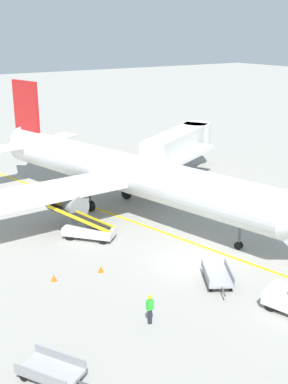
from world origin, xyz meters
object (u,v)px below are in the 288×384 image
Objects in this scene: belt_loader_forward_hold at (87,229)px; ground_crew_marshaller at (150,308)px; jet_bridge at (182,142)px; safety_cone_nose_left at (54,278)px; safety_cone_wingtip_left at (74,209)px; baggage_cart_empty_trailing at (217,276)px; airliner at (120,171)px; baggage_tug_near_wing at (221,197)px; baggage_cart_loaded at (51,371)px; safety_cone_nose_right at (101,269)px.

belt_loader_forward_hold reaches higher than ground_crew_marshaller.
jet_bridge is 28.26× the size of safety_cone_nose_left.
safety_cone_nose_left and safety_cone_wingtip_left have the same top height.
safety_cone_nose_left is at bearing 145.05° from baggage_cart_empty_trailing.
safety_cone_nose_left is (-21.15, -14.32, -3.32)m from jet_bridge.
baggage_cart_empty_trailing is 6.09m from ground_crew_marshaller.
airliner is 17.75m from ground_crew_marshaller.
baggage_cart_loaded is (-21.40, -12.36, -0.46)m from baggage_tug_near_wing.
baggage_cart_empty_trailing is at bearing 12.30° from ground_crew_marshaller.
airliner is 79.53× the size of safety_cone_nose_left.
baggage_cart_loaded is at bearing -149.99° from baggage_tug_near_wing.
airliner is 79.53× the size of safety_cone_nose_right.
jet_bridge is 3.41× the size of baggage_cart_loaded.
ground_crew_marshaller is at bearing -167.70° from baggage_cart_empty_trailing.
baggage_cart_loaded is 12.33m from baggage_cart_empty_trailing.
airliner is 7.61× the size of belt_loader_forward_hold.
ground_crew_marshaller is at bearing -115.96° from airliner.
safety_cone_nose_right is 1.00× the size of safety_cone_wingtip_left.
belt_loader_forward_hold is 5.98m from safety_cone_wingtip_left.
jet_bridge reaches higher than safety_cone_wingtip_left.
jet_bridge is at bearing 30.65° from belt_loader_forward_hold.
baggage_cart_empty_trailing is 7.45m from safety_cone_nose_right.
baggage_cart_empty_trailing is at bearing -71.13° from belt_loader_forward_hold.
baggage_cart_loaded is at bearing -168.48° from baggage_cart_empty_trailing.
baggage_cart_empty_trailing is (-9.32, -9.90, -0.46)m from baggage_tug_near_wing.
jet_bridge reaches higher than baggage_cart_loaded.
baggage_cart_empty_trailing reaches higher than safety_cone_nose_left.
airliner is 12.13m from safety_cone_nose_right.
safety_cone_nose_left is at bearing 108.58° from ground_crew_marshaller.
baggage_cart_loaded reaches higher than safety_cone_wingtip_left.
safety_cone_wingtip_left is at bearing 155.99° from airliner.
baggage_tug_near_wing is 13.61m from baggage_cart_empty_trailing.
ground_crew_marshaller is (-2.37, -11.72, 0.13)m from belt_loader_forward_hold.
belt_loader_forward_hold reaches higher than safety_cone_wingtip_left.
belt_loader_forward_hold is 11.95m from ground_crew_marshaller.
baggage_cart_loaded is 21.19m from safety_cone_wingtip_left.
baggage_tug_near_wing reaches higher than safety_cone_wingtip_left.
baggage_cart_empty_trailing is at bearing -122.51° from jet_bridge.
airliner is 9.20m from baggage_tug_near_wing.
baggage_cart_loaded is at bearing -118.52° from safety_cone_wingtip_left.
safety_cone_nose_right is (6.75, 7.66, -0.25)m from baggage_cart_loaded.
jet_bridge reaches higher than belt_loader_forward_hold.
baggage_tug_near_wing is 15.40m from safety_cone_nose_right.
airliner is at bearing 83.09° from baggage_cart_empty_trailing.
ground_crew_marshaller is 6.55m from safety_cone_nose_right.
ground_crew_marshaller is at bearing -102.82° from safety_cone_wingtip_left.
safety_cone_nose_right is at bearing 48.61° from baggage_cart_loaded.
jet_bridge is at bearing 34.10° from safety_cone_nose_left.
baggage_cart_loaded is 2.15× the size of ground_crew_marshaller.
safety_cone_nose_right is 11.47m from safety_cone_wingtip_left.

